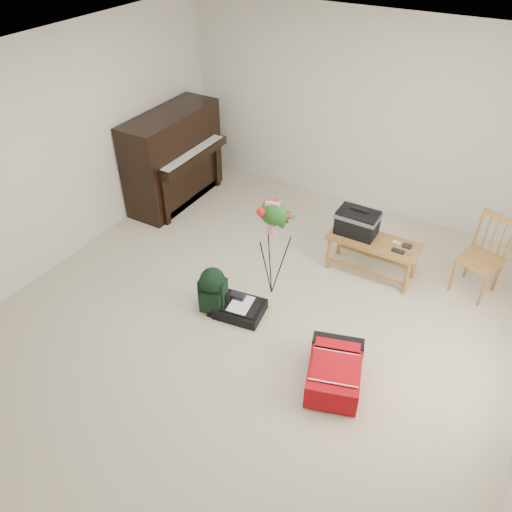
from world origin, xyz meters
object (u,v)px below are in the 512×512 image
Objects in this scene: piano at (174,160)px; red_suitcase at (336,368)px; bench at (363,228)px; green_backpack at (213,289)px; flower_stand at (272,250)px; black_duffel at (240,308)px; dining_chair at (482,257)px.

red_suitcase is (3.18, -1.88, -0.45)m from piano.
bench is 1.79m from green_backpack.
bench is 1.10m from flower_stand.
piano is 1.49× the size of bench.
piano is 3.72m from red_suitcase.
bench is at bearing 51.63° from black_duffel.
piano is at bearing 137.08° from flower_stand.
flower_stand reaches higher than red_suitcase.
dining_chair reaches higher than bench.
dining_chair is at bearing 49.98° from red_suitcase.
bench is at bearing 87.26° from red_suitcase.
black_duffel is at bearing -38.28° from piano.
dining_chair is at bearing 30.46° from black_duffel.
piano reaches higher than red_suitcase.
dining_chair is (1.24, 0.27, -0.10)m from bench.
piano reaches higher than dining_chair.
piano is 1.65× the size of dining_chair.
black_duffel is (-0.78, -1.34, -0.47)m from bench.
bench is at bearing 41.92° from green_backpack.
red_suitcase is 1.47× the size of black_duffel.
flower_stand is (2.11, -1.11, -0.02)m from piano.
black_duffel is at bearing -125.04° from dining_chair.
red_suitcase is at bearing -20.46° from green_backpack.
bench is 0.85× the size of flower_stand.
bench is 1.62m from black_duffel.
flower_stand reaches higher than green_backpack.
flower_stand is at bearing 42.73° from green_backpack.
red_suitcase is at bearing -96.76° from dining_chair.
flower_stand reaches higher than black_duffel.
flower_stand is (0.13, 0.46, 0.51)m from black_duffel.
green_backpack is at bearing 154.71° from red_suitcase.
piano is 2.77m from bench.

